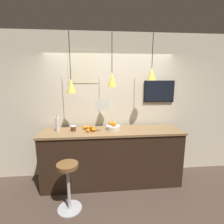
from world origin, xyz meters
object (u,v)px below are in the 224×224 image
spread_jar (73,128)px  fruit_bowl (113,127)px  mounted_tv (159,91)px  bar_stool (68,180)px  juice_bottle (58,124)px

spread_jar → fruit_bowl: bearing=-0.2°
fruit_bowl → spread_jar: size_ratio=2.75×
spread_jar → mounted_tv: size_ratio=0.15×
bar_stool → fruit_bowl: 1.21m
juice_bottle → mounted_tv: (2.00, 0.33, 0.55)m
fruit_bowl → juice_bottle: juice_bottle is taller
fruit_bowl → spread_jar: fruit_bowl is taller
spread_jar → mounted_tv: mounted_tv is taller
mounted_tv → fruit_bowl: bearing=-161.2°
fruit_bowl → juice_bottle: (-1.02, 0.00, 0.08)m
bar_stool → spread_jar: 0.93m
bar_stool → mounted_tv: bearing=30.4°
fruit_bowl → mounted_tv: 1.21m
bar_stool → mounted_tv: mounted_tv is taller
spread_jar → bar_stool: bearing=-91.9°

